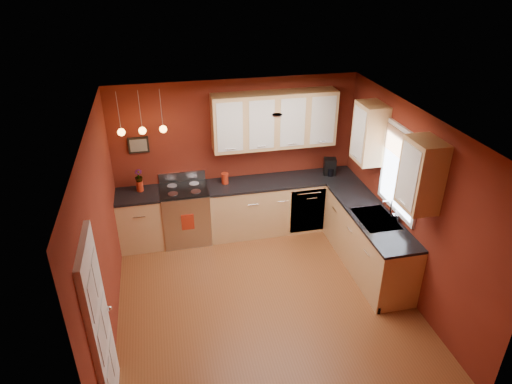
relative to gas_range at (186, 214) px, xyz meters
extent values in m
plane|color=brown|center=(0.92, -1.80, -0.48)|extent=(4.20, 4.20, 0.00)
cube|color=beige|center=(0.92, -1.80, 2.12)|extent=(4.00, 4.20, 0.02)
cube|color=maroon|center=(0.92, 0.30, 0.82)|extent=(4.00, 0.02, 2.60)
cube|color=maroon|center=(0.92, -3.90, 0.82)|extent=(4.00, 0.02, 2.60)
cube|color=maroon|center=(-1.08, -1.80, 0.82)|extent=(0.02, 4.20, 2.60)
cube|color=maroon|center=(2.92, -1.80, 0.82)|extent=(0.02, 4.20, 2.60)
cube|color=tan|center=(-0.73, 0.00, -0.03)|extent=(0.70, 0.60, 0.90)
cube|color=tan|center=(1.65, 0.00, -0.03)|extent=(2.54, 0.60, 0.90)
cube|color=tan|center=(2.62, -1.35, -0.03)|extent=(0.60, 2.10, 0.90)
cube|color=black|center=(-0.73, 0.00, 0.44)|extent=(0.70, 0.62, 0.04)
cube|color=black|center=(1.65, 0.00, 0.44)|extent=(2.54, 0.62, 0.04)
cube|color=black|center=(2.62, -1.35, 0.44)|extent=(0.62, 2.10, 0.04)
cube|color=#B1B2B6|center=(0.00, 0.00, -0.02)|extent=(0.76, 0.64, 0.92)
cube|color=black|center=(0.00, -0.30, 0.00)|extent=(0.55, 0.02, 0.32)
cylinder|color=#B1B2B6|center=(0.00, -0.31, 0.24)|extent=(0.60, 0.02, 0.02)
cube|color=black|center=(0.00, 0.00, 0.45)|extent=(0.76, 0.60, 0.03)
cylinder|color=#99999F|center=(-0.18, -0.14, 0.47)|extent=(0.16, 0.16, 0.01)
cylinder|color=#99999F|center=(0.18, -0.14, 0.47)|extent=(0.16, 0.16, 0.01)
cylinder|color=#99999F|center=(-0.18, 0.14, 0.47)|extent=(0.16, 0.16, 0.01)
cylinder|color=#99999F|center=(0.18, 0.14, 0.47)|extent=(0.16, 0.16, 0.01)
cube|color=#B1B2B6|center=(0.00, 0.30, 0.55)|extent=(0.76, 0.04, 0.16)
cube|color=#B1B2B6|center=(2.02, -0.29, -0.03)|extent=(0.60, 0.02, 0.80)
cube|color=#99999F|center=(2.62, -1.50, 0.43)|extent=(0.50, 0.70, 0.05)
cube|color=black|center=(2.62, -1.33, 0.42)|extent=(0.42, 0.30, 0.02)
cube|color=black|center=(2.62, -1.67, 0.42)|extent=(0.42, 0.30, 0.02)
cylinder|color=silver|center=(2.84, -1.50, 0.60)|extent=(0.02, 0.02, 0.28)
cylinder|color=silver|center=(2.77, -1.50, 0.73)|extent=(0.16, 0.02, 0.02)
cube|color=white|center=(2.90, -1.50, 1.17)|extent=(0.04, 1.02, 1.22)
cube|color=white|center=(2.89, -1.50, 1.17)|extent=(0.01, 0.90, 1.10)
cube|color=#A46F52|center=(2.87, -1.50, 1.54)|extent=(0.02, 0.96, 0.36)
cube|color=white|center=(-1.05, -3.00, 0.54)|extent=(0.06, 0.82, 2.05)
cube|color=silver|center=(-1.02, -3.18, 1.12)|extent=(0.00, 0.28, 0.40)
cube|color=silver|center=(-1.02, -2.82, 1.12)|extent=(0.00, 0.28, 0.40)
cube|color=silver|center=(-1.02, -3.18, 0.57)|extent=(0.00, 0.28, 0.40)
cube|color=silver|center=(-1.02, -2.82, 0.57)|extent=(0.00, 0.28, 0.40)
cube|color=silver|center=(-1.02, -3.18, 0.02)|extent=(0.00, 0.28, 0.40)
cube|color=silver|center=(-1.02, -2.82, 0.02)|extent=(0.00, 0.28, 0.40)
sphere|color=silver|center=(-0.99, -2.67, 0.52)|extent=(0.06, 0.06, 0.06)
cube|color=tan|center=(1.52, 0.12, 1.47)|extent=(2.00, 0.35, 0.90)
cube|color=tan|center=(2.75, -1.48, 1.47)|extent=(0.35, 1.95, 0.90)
cube|color=black|center=(-0.63, 0.28, 1.17)|extent=(0.32, 0.03, 0.26)
cylinder|color=#99999F|center=(-0.83, -0.05, 1.82)|extent=(0.01, 0.01, 0.60)
sphere|color=#FFA53F|center=(-0.83, -0.05, 1.52)|extent=(0.11, 0.11, 0.11)
cylinder|color=#99999F|center=(-0.53, -0.05, 1.82)|extent=(0.01, 0.01, 0.60)
sphere|color=#FFA53F|center=(-0.53, -0.05, 1.52)|extent=(0.11, 0.11, 0.11)
cylinder|color=#99999F|center=(-0.23, -0.05, 1.82)|extent=(0.01, 0.01, 0.60)
sphere|color=#FFA53F|center=(-0.23, -0.05, 1.52)|extent=(0.11, 0.11, 0.11)
cylinder|color=#AB2812|center=(0.68, 0.07, 0.54)|extent=(0.11, 0.11, 0.17)
cylinder|color=#AB2812|center=(0.68, 0.07, 0.63)|extent=(0.12, 0.12, 0.02)
cylinder|color=#AB2812|center=(-0.68, 0.10, 0.54)|extent=(0.11, 0.11, 0.17)
imported|color=#AB2812|center=(-0.68, 0.10, 0.72)|extent=(0.13, 0.13, 0.22)
cube|color=black|center=(2.48, 0.03, 0.60)|extent=(0.24, 0.21, 0.29)
cylinder|color=black|center=(2.48, -0.03, 0.53)|extent=(0.14, 0.14, 0.13)
imported|color=silver|center=(2.84, -1.64, 0.55)|extent=(0.09, 0.09, 0.17)
cube|color=#AB2812|center=(0.00, -0.33, 0.04)|extent=(0.20, 0.01, 0.27)
camera|label=1|loc=(-0.27, -6.59, 3.86)|focal=32.00mm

